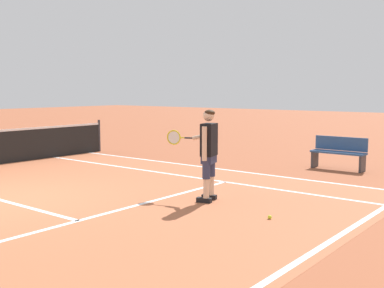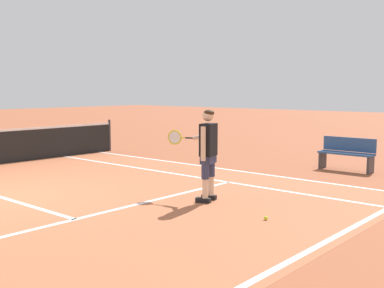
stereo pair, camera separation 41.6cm
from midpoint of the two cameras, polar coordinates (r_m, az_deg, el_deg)
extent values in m
plane|color=#9E5133|center=(9.90, -20.72, -6.02)|extent=(80.00, 80.00, 0.00)
cube|color=#B2603D|center=(9.07, -17.79, -7.02)|extent=(10.98, 10.35, 0.00)
cube|color=white|center=(5.62, 10.65, -15.24)|extent=(10.98, 0.10, 0.01)
cube|color=white|center=(7.92, -12.37, -8.81)|extent=(8.23, 0.10, 0.01)
cube|color=white|center=(11.68, -0.25, -3.71)|extent=(0.10, 9.95, 0.01)
cube|color=white|center=(12.73, 3.84, -2.87)|extent=(0.10, 9.95, 0.01)
cylinder|color=#333338|center=(16.42, -9.13, 1.04)|extent=(0.08, 0.08, 1.07)
cube|color=black|center=(8.86, 2.70, -6.75)|extent=(0.18, 0.30, 0.09)
cube|color=black|center=(9.11, 3.36, -6.38)|extent=(0.18, 0.30, 0.09)
cylinder|color=beige|center=(8.80, 2.95, -5.35)|extent=(0.11, 0.11, 0.36)
cylinder|color=#2D3351|center=(8.73, 2.97, -2.87)|extent=(0.14, 0.14, 0.41)
cylinder|color=beige|center=(9.05, 3.61, -5.01)|extent=(0.11, 0.11, 0.36)
cylinder|color=#2D3351|center=(8.98, 3.63, -2.60)|extent=(0.14, 0.14, 0.41)
cube|color=#2D3351|center=(8.83, 3.31, -1.68)|extent=(0.38, 0.29, 0.20)
cube|color=black|center=(8.79, 3.32, 0.51)|extent=(0.43, 0.32, 0.60)
cylinder|color=beige|center=(8.57, 2.74, 0.03)|extent=(0.09, 0.09, 0.62)
cylinder|color=black|center=(9.05, 3.41, 1.64)|extent=(0.16, 0.28, 0.29)
cylinder|color=beige|center=(9.18, 2.27, 0.84)|extent=(0.16, 0.30, 0.14)
sphere|color=beige|center=(8.76, 3.28, 3.41)|extent=(0.21, 0.21, 0.21)
ellipsoid|color=#382314|center=(8.75, 3.41, 3.74)|extent=(0.25, 0.25, 0.12)
cylinder|color=#232326|center=(9.28, 1.05, 0.72)|extent=(0.09, 0.20, 0.03)
cylinder|color=yellow|center=(9.34, 0.20, 0.76)|extent=(0.05, 0.10, 0.02)
torus|color=yellow|center=(9.42, -0.82, 0.81)|extent=(0.11, 0.29, 0.30)
cylinder|color=silver|center=(9.42, -0.82, 0.81)|extent=(0.08, 0.24, 0.25)
sphere|color=#CCE02D|center=(7.83, 10.36, -8.73)|extent=(0.07, 0.07, 0.07)
cube|color=#2D5184|center=(12.91, 18.84, -1.08)|extent=(0.40, 1.40, 0.05)
cube|color=#2D5184|center=(13.05, 19.18, -0.04)|extent=(0.04, 1.40, 0.36)
cube|color=#38383D|center=(12.72, 21.47, -2.37)|extent=(0.36, 0.06, 0.42)
cube|color=#38383D|center=(13.20, 16.23, -1.87)|extent=(0.36, 0.06, 0.42)
camera|label=1|loc=(0.21, -88.68, 0.15)|focal=44.56mm
camera|label=2|loc=(0.21, 91.32, -0.15)|focal=44.56mm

